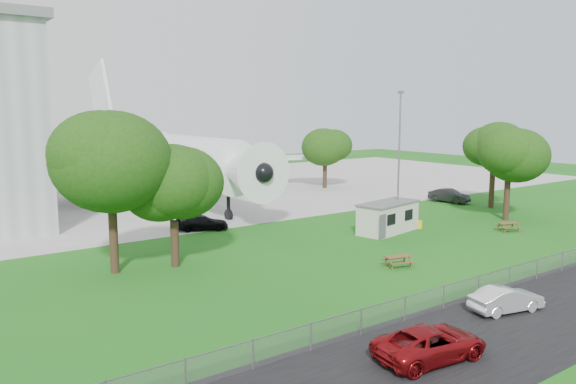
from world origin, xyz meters
TOP-DOWN VIEW (x-y plane):
  - ground at (0.00, 0.00)m, footprint 160.00×160.00m
  - asphalt_strip at (0.00, -13.00)m, footprint 120.00×8.00m
  - concrete_apron at (0.00, 38.00)m, footprint 120.00×46.00m
  - airliner at (-2.00, 35.86)m, footprint 46.36×47.73m
  - site_cabin at (6.40, 5.59)m, footprint 6.96×3.89m
  - picnic_west at (-0.97, -2.47)m, footprint 2.11×1.89m
  - picnic_east at (15.18, -0.31)m, footprint 2.16×1.96m
  - fence at (0.00, -9.50)m, footprint 58.00×0.04m
  - lamp_mast at (8.20, 6.20)m, footprint 0.16×0.16m
  - tree_west_big at (-16.89, 7.43)m, footprint 8.27×8.27m
  - tree_west_small at (-13.06, 6.51)m, footprint 6.11×6.11m
  - tree_east_front at (19.52, 2.74)m, footprint 6.79×6.79m
  - tree_east_back at (24.33, 7.64)m, footprint 6.53×6.53m
  - tree_far_apron at (19.60, 30.04)m, footprint 6.19×6.19m
  - car_centre_sedan at (-2.69, -11.70)m, footprint 4.28×2.31m
  - car_west_estate at (-10.40, -13.12)m, footprint 5.40×2.98m
  - car_ne_hatch at (12.59, 12.06)m, footprint 3.56×3.84m
  - car_ne_sedan at (23.47, 12.52)m, footprint 2.35×4.84m
  - car_apron_van at (-6.29, 15.71)m, footprint 4.92×3.39m

SIDE VIEW (x-z plane):
  - ground at x=0.00m, z-range 0.00..0.00m
  - picnic_west at x=-0.97m, z-range -0.38..0.38m
  - picnic_east at x=15.18m, z-range -0.38..0.38m
  - fence at x=0.00m, z-range -0.65..0.65m
  - asphalt_strip at x=0.00m, z-range 0.00..0.02m
  - concrete_apron at x=0.00m, z-range 0.00..0.03m
  - car_ne_hatch at x=12.59m, z-range 0.00..1.28m
  - car_apron_van at x=-6.29m, z-range 0.00..1.32m
  - car_centre_sedan at x=-2.69m, z-range 0.00..1.34m
  - car_west_estate at x=-10.40m, z-range 0.00..1.43m
  - car_ne_sedan at x=23.47m, z-range 0.00..1.53m
  - site_cabin at x=6.40m, z-range 0.00..2.62m
  - airliner at x=-2.00m, z-range -3.57..14.11m
  - tree_west_small at x=-13.06m, z-range 1.16..9.63m
  - tree_far_apron at x=19.60m, z-range 1.28..10.05m
  - lamp_mast at x=8.20m, z-range 0.00..12.00m
  - tree_east_front at x=19.52m, z-range 1.57..11.52m
  - tree_east_back at x=24.33m, z-range 1.69..11.63m
  - tree_west_big at x=-16.89m, z-range 1.57..13.01m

